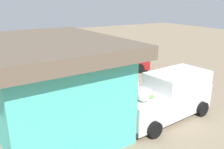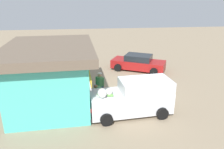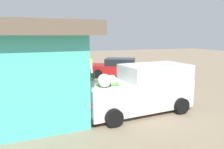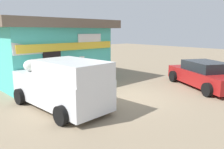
{
  "view_description": "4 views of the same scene",
  "coord_description": "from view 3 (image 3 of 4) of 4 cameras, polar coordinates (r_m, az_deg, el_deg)",
  "views": [
    {
      "loc": [
        -9.53,
        7.39,
        4.78
      ],
      "look_at": [
        0.2,
        1.49,
        1.17
      ],
      "focal_mm": 37.75,
      "sensor_mm": 36.0,
      "label": 1
    },
    {
      "loc": [
        -12.98,
        3.05,
        5.96
      ],
      "look_at": [
        -0.05,
        1.45,
        1.23
      ],
      "focal_mm": 34.52,
      "sensor_mm": 36.0,
      "label": 2
    },
    {
      "loc": [
        -10.18,
        4.53,
        3.03
      ],
      "look_at": [
        -0.09,
        0.87,
        1.03
      ],
      "focal_mm": 34.0,
      "sensor_mm": 36.0,
      "label": 3
    },
    {
      "loc": [
        -6.8,
        -6.6,
        2.88
      ],
      "look_at": [
        0.4,
        1.57,
        0.73
      ],
      "focal_mm": 35.68,
      "sensor_mm": 36.0,
      "label": 4
    }
  ],
  "objects": [
    {
      "name": "customer_bending",
      "position": [
        8.65,
        -4.19,
        -4.06
      ],
      "size": [
        0.75,
        0.8,
        1.34
      ],
      "color": "navy",
      "rests_on": "ground_plane"
    },
    {
      "name": "ground_plane",
      "position": [
        11.55,
        3.94,
        -4.68
      ],
      "size": [
        60.0,
        60.0,
        0.0
      ],
      "primitive_type": "plane",
      "color": "gray"
    },
    {
      "name": "unloaded_banana_pile",
      "position": [
        7.67,
        -11.69,
        -11.21
      ],
      "size": [
        0.92,
        0.88,
        0.46
      ],
      "color": "silver",
      "rests_on": "ground_plane"
    },
    {
      "name": "parked_sedan",
      "position": [
        15.72,
        2.23,
        1.77
      ],
      "size": [
        3.6,
        4.75,
        1.34
      ],
      "color": "maroon",
      "rests_on": "ground_plane"
    },
    {
      "name": "delivery_van",
      "position": [
        8.52,
        7.73,
        -3.81
      ],
      "size": [
        2.35,
        4.63,
        2.98
      ],
      "color": "silver",
      "rests_on": "ground_plane"
    },
    {
      "name": "vendor_standing",
      "position": [
        9.79,
        -6.28,
        -1.74
      ],
      "size": [
        0.46,
        0.51,
        1.67
      ],
      "color": "navy",
      "rests_on": "ground_plane"
    },
    {
      "name": "storefront_bar",
      "position": [
        9.14,
        -23.11,
        1.98
      ],
      "size": [
        6.64,
        5.09,
        3.46
      ],
      "color": "#4CC6B7",
      "rests_on": "ground_plane"
    },
    {
      "name": "paint_bucket",
      "position": [
        11.14,
        -8.58,
        -4.32
      ],
      "size": [
        0.27,
        0.27,
        0.39
      ],
      "primitive_type": "cylinder",
      "color": "blue",
      "rests_on": "ground_plane"
    }
  ]
}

